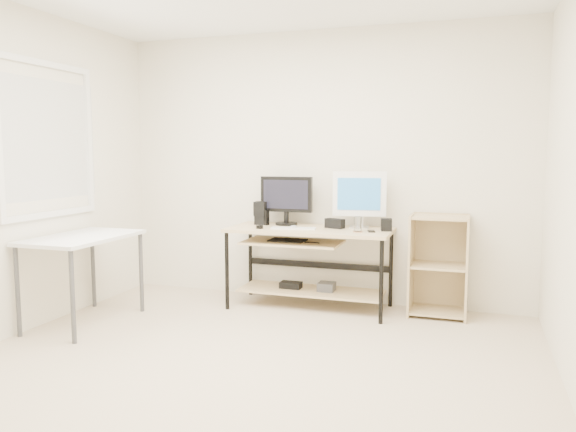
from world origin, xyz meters
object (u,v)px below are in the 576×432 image
Objects in this scene: side_table at (82,245)px; desk at (307,251)px; shelf_unit at (439,264)px; audio_controller at (265,217)px; white_imac at (359,196)px; black_monitor at (286,197)px.

desk is at bearing 32.65° from side_table.
audio_controller is (-1.63, -0.07, 0.37)m from shelf_unit.
white_imac reaches higher than desk.
white_imac is (-0.72, -0.01, 0.60)m from shelf_unit.
audio_controller is at bearing 174.35° from white_imac.
black_monitor is 0.71m from white_imac.
shelf_unit is at bearing 23.33° from side_table.
white_imac is 3.51× the size of audio_controller.
black_monitor is (-1.43, 0.00, 0.56)m from shelf_unit.
side_table is 2.46m from white_imac.
desk is 1.97m from side_table.
audio_controller reaches higher than side_table.
black_monitor reaches higher than audio_controller.
desk is at bearing 10.31° from audio_controller.
side_table is at bearing -156.67° from shelf_unit.
shelf_unit is at bearing 23.77° from audio_controller.
desk is 1.19m from shelf_unit.
white_imac is at bearing -179.19° from shelf_unit.
black_monitor is 0.28m from audio_controller.
side_table is 1.11× the size of shelf_unit.
desk is at bearing -171.36° from white_imac.
shelf_unit is 1.72× the size of white_imac.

